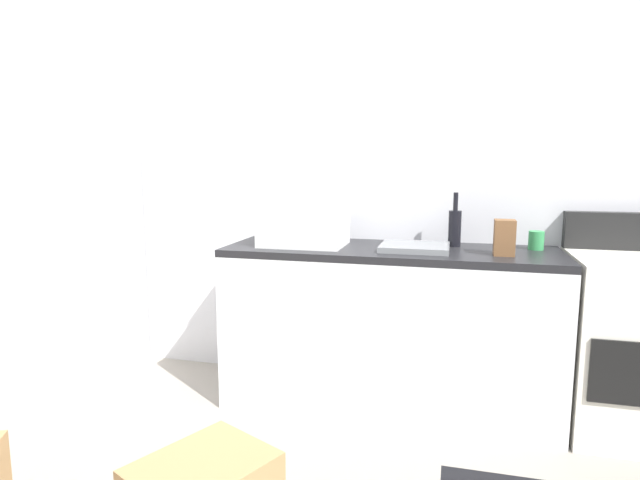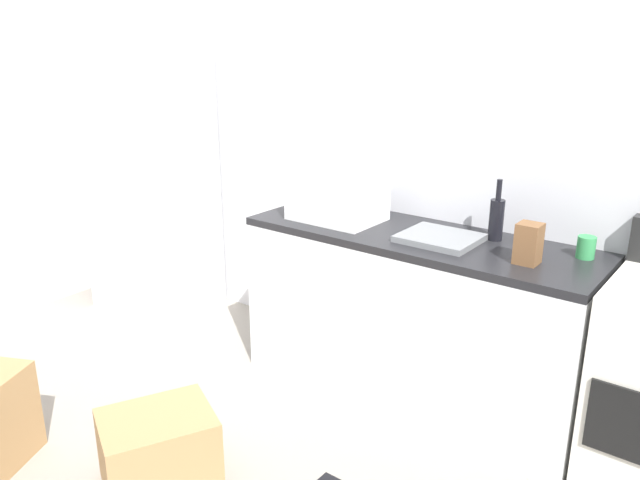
% 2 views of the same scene
% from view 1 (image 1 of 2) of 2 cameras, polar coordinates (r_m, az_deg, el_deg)
% --- Properties ---
extents(wall_back, '(5.00, 0.10, 2.60)m').
position_cam_1_polar(wall_back, '(3.23, 3.22, 7.33)').
color(wall_back, silver).
rests_on(wall_back, ground_plane).
extents(kitchen_counter, '(1.80, 0.60, 0.90)m').
position_cam_1_polar(kitchen_counter, '(2.98, 7.47, -9.44)').
color(kitchen_counter, silver).
rests_on(kitchen_counter, ground_plane).
extents(refrigerator, '(0.68, 0.66, 1.77)m').
position_cam_1_polar(refrigerator, '(3.69, -25.97, 0.15)').
color(refrigerator, white).
rests_on(refrigerator, ground_plane).
extents(stove_oven, '(0.60, 0.61, 1.10)m').
position_cam_1_polar(stove_oven, '(3.09, 30.88, -9.64)').
color(stove_oven, silver).
rests_on(stove_oven, ground_plane).
extents(microwave, '(0.46, 0.34, 0.27)m').
position_cam_1_polar(microwave, '(2.93, -1.77, 2.04)').
color(microwave, white).
rests_on(microwave, kitchen_counter).
extents(sink_basin, '(0.36, 0.32, 0.03)m').
position_cam_1_polar(sink_basin, '(2.83, 10.32, -0.77)').
color(sink_basin, slate).
rests_on(sink_basin, kitchen_counter).
extents(wine_bottle, '(0.07, 0.07, 0.30)m').
position_cam_1_polar(wine_bottle, '(2.99, 14.52, 1.41)').
color(wine_bottle, black).
rests_on(wine_bottle, kitchen_counter).
extents(coffee_mug, '(0.08, 0.08, 0.10)m').
position_cam_1_polar(coffee_mug, '(3.02, 22.56, -0.04)').
color(coffee_mug, '#338C4C').
rests_on(coffee_mug, kitchen_counter).
extents(knife_block, '(0.10, 0.10, 0.18)m').
position_cam_1_polar(knife_block, '(2.77, 19.51, 0.25)').
color(knife_block, brown).
rests_on(knife_block, kitchen_counter).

